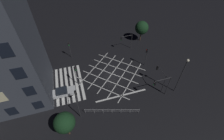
# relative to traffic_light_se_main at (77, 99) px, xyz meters

# --- Properties ---
(ground_plane) EXTENTS (200.00, 200.00, 0.00)m
(ground_plane) POSITION_rel_traffic_light_se_main_xyz_m (-6.27, 7.57, -2.80)
(ground_plane) COLOR black
(road_markings) EXTENTS (14.16, 20.95, 0.01)m
(road_markings) POSITION_rel_traffic_light_se_main_xyz_m (-6.00, 0.64, -2.79)
(road_markings) COLOR silver
(road_markings) RESTS_ON ground_plane
(traffic_light_se_main) EXTENTS (2.69, 0.36, 3.79)m
(traffic_light_se_main) POSITION_rel_traffic_light_se_main_xyz_m (0.00, 0.00, 0.00)
(traffic_light_se_main) COLOR #2D2D30
(traffic_light_se_main) RESTS_ON ground_plane
(traffic_light_ne_main) EXTENTS (3.04, 0.36, 4.09)m
(traffic_light_ne_main) POSITION_rel_traffic_light_se_main_xyz_m (-0.82, 14.81, 0.24)
(traffic_light_ne_main) COLOR #2D2D30
(traffic_light_ne_main) RESTS_ON ground_plane
(traffic_light_median_south) EXTENTS (0.36, 0.39, 4.29)m
(traffic_light_median_south) POSITION_rel_traffic_light_se_main_xyz_m (-5.77, 0.55, 0.26)
(traffic_light_median_south) COLOR #2D2D30
(traffic_light_median_south) RESTS_ON ground_plane
(traffic_light_median_north) EXTENTS (0.36, 0.39, 4.39)m
(traffic_light_median_north) POSITION_rel_traffic_light_se_main_xyz_m (-6.71, 15.04, 0.33)
(traffic_light_median_north) COLOR #2D2D30
(traffic_light_median_north) RESTS_ON ground_plane
(traffic_light_ne_cross) EXTENTS (0.36, 3.13, 4.52)m
(traffic_light_ne_cross) POSITION_rel_traffic_light_se_main_xyz_m (1.45, 13.60, 0.55)
(traffic_light_ne_cross) COLOR #2D2D30
(traffic_light_ne_cross) RESTS_ON ground_plane
(traffic_light_sw_main) EXTENTS (0.39, 0.36, 4.28)m
(traffic_light_sw_main) POSITION_rel_traffic_light_se_main_xyz_m (-14.09, 0.26, 0.26)
(traffic_light_sw_main) COLOR #2D2D30
(traffic_light_sw_main) RESTS_ON ground_plane
(traffic_light_nw_cross) EXTENTS (0.36, 2.93, 3.80)m
(traffic_light_nw_cross) POSITION_rel_traffic_light_se_main_xyz_m (-13.51, 13.16, 0.02)
(traffic_light_nw_cross) COLOR #2D2D30
(traffic_light_nw_cross) RESTS_ON ground_plane
(street_lamp_east) EXTENTS (0.61, 0.61, 8.44)m
(street_lamp_east) POSITION_rel_traffic_light_se_main_xyz_m (-11.73, -6.84, 3.63)
(street_lamp_east) COLOR #2D2D30
(street_lamp_east) RESTS_ON ground_plane
(street_lamp_west) EXTENTS (0.47, 0.47, 7.52)m
(street_lamp_west) POSITION_rel_traffic_light_se_main_xyz_m (1.29, 17.18, 2.34)
(street_lamp_west) COLOR #2D2D30
(street_lamp_west) RESTS_ON ground_plane
(street_tree_near) EXTENTS (2.85, 2.85, 4.72)m
(street_tree_near) POSITION_rel_traffic_light_se_main_xyz_m (3.61, -1.99, 0.48)
(street_tree_near) COLOR #473323
(street_tree_near) RESTS_ON ground_plane
(street_tree_far) EXTENTS (3.32, 3.32, 5.30)m
(street_tree_far) POSITION_rel_traffic_light_se_main_xyz_m (-16.03, 18.32, 0.83)
(street_tree_far) COLOR #473323
(street_tree_far) RESTS_ON ground_plane
(waiting_car) EXTENTS (1.75, 4.53, 1.23)m
(waiting_car) POSITION_rel_traffic_light_se_main_xyz_m (-3.91, -2.33, -2.21)
(waiting_car) COLOR #B7BABC
(waiting_car) RESTS_ON ground_plane
(pedestrian_railing) EXTENTS (2.59, 8.30, 1.05)m
(pedestrian_railing) POSITION_rel_traffic_light_se_main_xyz_m (2.27, 4.94, -2.12)
(pedestrian_railing) COLOR #B7B7BC
(pedestrian_railing) RESTS_ON ground_plane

